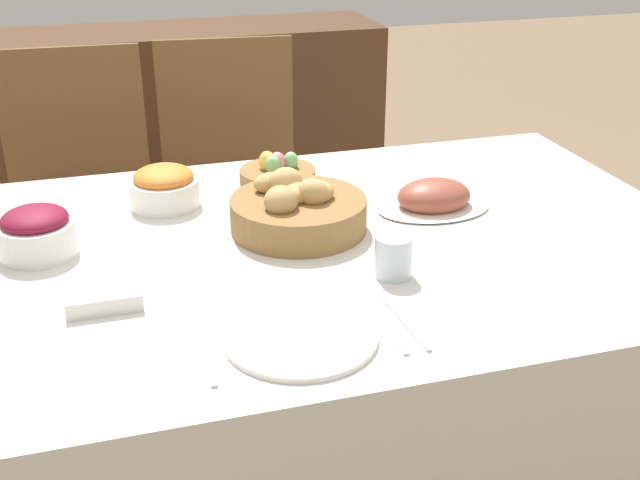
# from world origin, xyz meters

# --- Properties ---
(dining_table) EXTENTS (1.67, 1.07, 0.72)m
(dining_table) POSITION_xyz_m (0.00, 0.00, 0.36)
(dining_table) COLOR silver
(dining_table) RESTS_ON ground
(chair_far_left) EXTENTS (0.44, 0.44, 0.96)m
(chair_far_left) POSITION_xyz_m (-0.46, 0.86, 0.51)
(chair_far_left) COLOR brown
(chair_far_left) RESTS_ON ground
(chair_far_center) EXTENTS (0.46, 0.46, 0.96)m
(chair_far_center) POSITION_xyz_m (-0.01, 0.86, 0.51)
(chair_far_center) COLOR brown
(chair_far_center) RESTS_ON ground
(sideboard) EXTENTS (1.51, 0.44, 0.85)m
(sideboard) POSITION_xyz_m (-0.01, 1.75, 0.43)
(sideboard) COLOR #4C2D19
(sideboard) RESTS_ON ground
(bread_basket) EXTENTS (0.29, 0.29, 0.13)m
(bread_basket) POSITION_xyz_m (-0.01, 0.07, 0.77)
(bread_basket) COLOR olive
(bread_basket) RESTS_ON dining_table
(egg_basket) EXTENTS (0.19, 0.19, 0.08)m
(egg_basket) POSITION_xyz_m (0.01, 0.35, 0.75)
(egg_basket) COLOR olive
(egg_basket) RESTS_ON dining_table
(ham_platter) EXTENTS (0.26, 0.18, 0.08)m
(ham_platter) POSITION_xyz_m (0.31, 0.09, 0.75)
(ham_platter) COLOR silver
(ham_platter) RESTS_ON dining_table
(beet_salad_bowl) EXTENTS (0.15, 0.15, 0.10)m
(beet_salad_bowl) POSITION_xyz_m (-0.54, 0.10, 0.77)
(beet_salad_bowl) COLOR silver
(beet_salad_bowl) RESTS_ON dining_table
(carrot_bowl) EXTENTS (0.16, 0.16, 0.10)m
(carrot_bowl) POSITION_xyz_m (-0.27, 0.28, 0.77)
(carrot_bowl) COLOR silver
(carrot_bowl) RESTS_ON dining_table
(dinner_plate) EXTENTS (0.26, 0.26, 0.01)m
(dinner_plate) POSITION_xyz_m (-0.12, -0.36, 0.73)
(dinner_plate) COLOR silver
(dinner_plate) RESTS_ON dining_table
(fork) EXTENTS (0.02, 0.19, 0.00)m
(fork) POSITION_xyz_m (-0.27, -0.36, 0.72)
(fork) COLOR silver
(fork) RESTS_ON dining_table
(knife) EXTENTS (0.02, 0.19, 0.00)m
(knife) POSITION_xyz_m (0.04, -0.36, 0.72)
(knife) COLOR silver
(knife) RESTS_ON dining_table
(spoon) EXTENTS (0.02, 0.19, 0.00)m
(spoon) POSITION_xyz_m (0.07, -0.36, 0.72)
(spoon) COLOR silver
(spoon) RESTS_ON dining_table
(drinking_cup) EXTENTS (0.07, 0.07, 0.08)m
(drinking_cup) POSITION_xyz_m (0.11, -0.19, 0.76)
(drinking_cup) COLOR silver
(drinking_cup) RESTS_ON dining_table
(butter_dish) EXTENTS (0.13, 0.08, 0.03)m
(butter_dish) POSITION_xyz_m (-0.42, -0.16, 0.74)
(butter_dish) COLOR silver
(butter_dish) RESTS_ON dining_table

